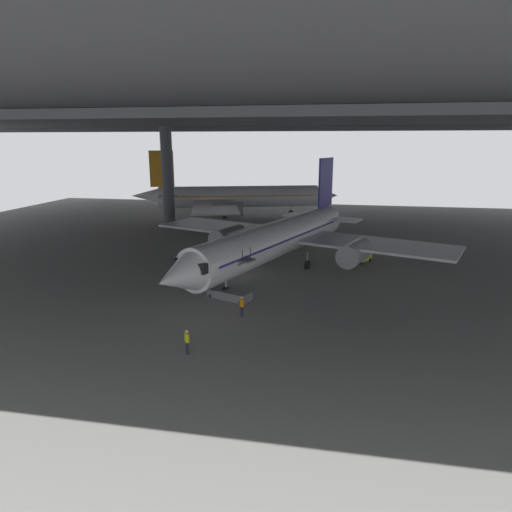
# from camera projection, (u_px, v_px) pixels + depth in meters

# --- Properties ---
(ground_plane) EXTENTS (110.00, 110.00, 0.00)m
(ground_plane) POSITION_uv_depth(u_px,v_px,m) (253.00, 278.00, 43.57)
(ground_plane) COLOR gray
(hangar_structure) EXTENTS (121.00, 99.00, 16.38)m
(hangar_structure) POSITION_uv_depth(u_px,v_px,m) (275.00, 117.00, 52.78)
(hangar_structure) COLOR #4C4F54
(hangar_structure) RESTS_ON ground_plane
(airplane_main) EXTENTS (33.55, 33.75, 10.99)m
(airplane_main) POSITION_uv_depth(u_px,v_px,m) (279.00, 238.00, 45.41)
(airplane_main) COLOR white
(airplane_main) RESTS_ON ground_plane
(boarding_stairs) EXTENTS (4.33, 2.73, 4.56)m
(boarding_stairs) POSITION_uv_depth(u_px,v_px,m) (230.00, 290.00, 37.72)
(boarding_stairs) COLOR slate
(boarding_stairs) RESTS_ON ground_plane
(crew_worker_near_nose) EXTENTS (0.38, 0.47, 1.61)m
(crew_worker_near_nose) POSITION_uv_depth(u_px,v_px,m) (187.00, 340.00, 27.77)
(crew_worker_near_nose) COLOR #232838
(crew_worker_near_nose) RESTS_ON ground_plane
(crew_worker_by_stairs) EXTENTS (0.38, 0.47, 1.64)m
(crew_worker_by_stairs) POSITION_uv_depth(u_px,v_px,m) (242.00, 305.00, 33.71)
(crew_worker_by_stairs) COLOR #232838
(crew_worker_by_stairs) RESTS_ON ground_plane
(airplane_distant) EXTENTS (35.79, 35.37, 11.43)m
(airplane_distant) POSITION_uv_depth(u_px,v_px,m) (236.00, 197.00, 78.87)
(airplane_distant) COLOR white
(airplane_distant) RESTS_ON ground_plane
(baggage_tug) EXTENTS (2.32, 2.46, 0.90)m
(baggage_tug) POSITION_uv_depth(u_px,v_px,m) (361.00, 258.00, 49.08)
(baggage_tug) COLOR yellow
(baggage_tug) RESTS_ON ground_plane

